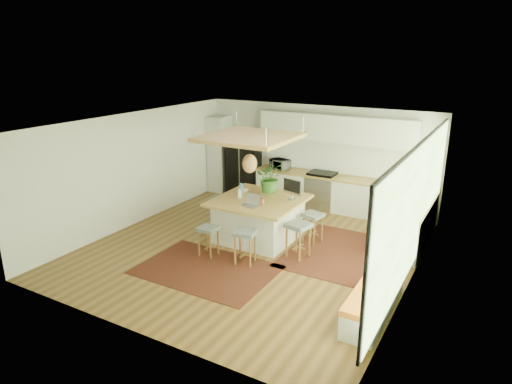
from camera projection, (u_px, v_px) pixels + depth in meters
The scene contains 34 objects.
floor at pixel (253, 248), 9.72m from camera, with size 7.00×7.00×0.00m, color #513717.
ceiling at pixel (252, 123), 8.91m from camera, with size 7.00×7.00×0.00m, color white.
wall_back at pixel (317, 155), 12.22m from camera, with size 6.50×6.50×0.00m, color silver.
wall_front at pixel (130, 251), 6.41m from camera, with size 6.50×6.50×0.00m, color silver.
wall_left at pixel (135, 169), 10.84m from camera, with size 7.00×7.00×0.00m, color silver.
wall_right at pixel (416, 215), 7.79m from camera, with size 7.00×7.00×0.00m, color silver.
window_wall at pixel (414, 212), 7.79m from camera, with size 0.10×6.20×2.60m, color black, non-canonical shape.
pantry at pixel (220, 154), 13.41m from camera, with size 0.55×0.60×2.25m, color silver.
back_counter_base at pixel (330, 194), 11.97m from camera, with size 4.20×0.60×0.88m, color silver.
back_counter_top at pixel (331, 177), 11.83m from camera, with size 4.24×0.64×0.05m, color olive.
backsplash at pixel (336, 158), 11.95m from camera, with size 4.20×0.02×0.80m, color white.
upper_cabinets at pixel (336, 129), 11.57m from camera, with size 4.20×0.34×0.70m, color silver.
range at pixel (322, 190), 12.07m from camera, with size 0.76×0.62×1.00m, color #A5A5AA, non-canonical shape.
right_counter_base at pixel (414, 224), 9.87m from camera, with size 0.60×2.50×0.88m, color silver.
right_counter_top at pixel (416, 204), 9.73m from camera, with size 0.64×2.54×0.05m, color olive.
window_bench at pixel (374, 299), 7.26m from camera, with size 0.52×2.00×0.50m, color silver, non-canonical shape.
ceiling_panel at pixel (250, 150), 9.58m from camera, with size 1.86×1.86×0.80m, color olive, non-canonical shape.
rug_near at pixel (206, 269), 8.76m from camera, with size 2.60×1.80×0.01m, color black.
rug_right at pixel (335, 251), 9.54m from camera, with size 1.80×2.60×0.01m, color black.
fridge at pixel (244, 164), 13.09m from camera, with size 0.92×0.72×1.84m, color black, non-canonical shape.
island at pixel (259, 219), 10.11m from camera, with size 1.85×1.85×0.93m, color olive, non-canonical shape.
stool_near_left at pixel (208, 239), 9.28m from camera, with size 0.37×0.37×0.63m, color #4E5556, non-canonical shape.
stool_near_right at pixel (245, 247), 8.93m from camera, with size 0.41×0.41×0.70m, color #4E5556, non-canonical shape.
stool_right_front at pixel (298, 241), 9.20m from camera, with size 0.44×0.44×0.74m, color #4E5556, non-canonical shape.
stool_right_back at pixel (313, 227), 9.95m from camera, with size 0.39×0.39×0.66m, color #4E5556, non-canonical shape.
stool_left_side at pixel (220, 213), 10.78m from camera, with size 0.43×0.43×0.73m, color #4E5556, non-canonical shape.
laptop at pixel (250, 201), 9.48m from camera, with size 0.34×0.36×0.25m, color #A5A5AA, non-canonical shape.
monitor at pixel (292, 188), 9.87m from camera, with size 0.51×0.18×0.47m, color #A5A5AA, non-canonical shape.
microwave at pixel (280, 163), 12.45m from camera, with size 0.51×0.28×0.34m, color #A5A5AA.
island_plant at pixel (270, 180), 10.38m from camera, with size 0.64×0.71×0.56m, color #1E4C19.
island_bowl at pixel (243, 190), 10.49m from camera, with size 0.23×0.23×0.06m, color beige.
island_bottle_0 at pixel (240, 190), 10.28m from camera, with size 0.07×0.07×0.19m, color #2F79BC.
island_bottle_1 at pixel (240, 194), 10.00m from camera, with size 0.07×0.07×0.19m, color white.
island_bottle_2 at pixel (262, 201), 9.57m from camera, with size 0.07×0.07×0.19m, color #964032.
Camera 1 is at (4.45, -7.72, 4.06)m, focal length 31.69 mm.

